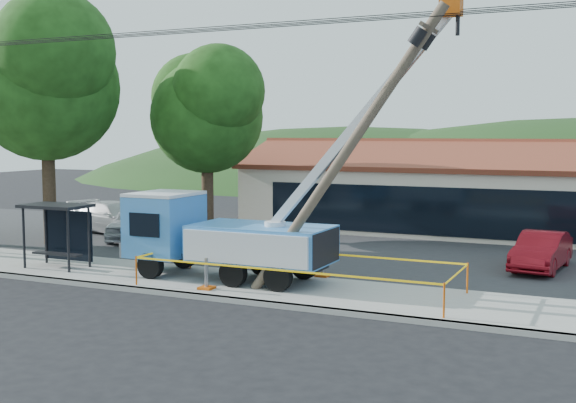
# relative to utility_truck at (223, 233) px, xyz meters

# --- Properties ---
(ground) EXTENTS (120.00, 120.00, 0.00)m
(ground) POSITION_rel_utility_truck_xyz_m (1.26, -4.45, -1.66)
(ground) COLOR black
(ground) RESTS_ON ground
(curb) EXTENTS (60.00, 0.25, 0.15)m
(curb) POSITION_rel_utility_truck_xyz_m (1.26, -2.35, -1.59)
(curb) COLOR gray
(curb) RESTS_ON ground
(sidewalk) EXTENTS (60.00, 4.00, 0.15)m
(sidewalk) POSITION_rel_utility_truck_xyz_m (1.26, -0.45, -1.59)
(sidewalk) COLOR gray
(sidewalk) RESTS_ON ground
(parking_lot) EXTENTS (60.00, 12.00, 0.10)m
(parking_lot) POSITION_rel_utility_truck_xyz_m (1.26, 7.55, -1.61)
(parking_lot) COLOR #28282B
(parking_lot) RESTS_ON ground
(strip_mall) EXTENTS (22.50, 8.53, 4.67)m
(strip_mall) POSITION_rel_utility_truck_xyz_m (5.26, 15.53, 0.22)
(strip_mall) COLOR beige
(strip_mall) RESTS_ON ground
(tree_west_near) EXTENTS (7.56, 6.72, 10.80)m
(tree_west_near) POSITION_rel_utility_truck_xyz_m (-10.74, 3.55, 5.86)
(tree_west_near) COLOR #332316
(tree_west_near) RESTS_ON ground
(tree_lot) EXTENTS (6.30, 5.60, 8.94)m
(tree_lot) POSITION_rel_utility_truck_xyz_m (-5.74, 8.55, 4.55)
(tree_lot) COLOR #332316
(tree_lot) RESTS_ON ground
(hill_west) EXTENTS (78.40, 56.00, 28.00)m
(hill_west) POSITION_rel_utility_truck_xyz_m (-13.74, 50.55, -1.66)
(hill_west) COLOR #1A3613
(hill_west) RESTS_ON ground
(utility_truck) EXTENTS (11.09, 3.76, 8.53)m
(utility_truck) POSITION_rel_utility_truck_xyz_m (0.00, 0.00, 0.00)
(utility_truck) COLOR black
(utility_truck) RESTS_ON ground
(leaning_pole) EXTENTS (6.00, 1.69, 8.45)m
(leaning_pole) POSITION_rel_utility_truck_xyz_m (4.80, -0.92, 3.04)
(leaning_pole) COLOR brown
(leaning_pole) RESTS_ON ground
(bus_shelter) EXTENTS (2.38, 1.48, 2.29)m
(bus_shelter) POSITION_rel_utility_truck_xyz_m (-6.40, -0.65, 0.15)
(bus_shelter) COLOR black
(bus_shelter) RESTS_ON ground
(caution_tape) EXTENTS (9.84, 3.24, 0.94)m
(caution_tape) POSITION_rel_utility_truck_xyz_m (2.89, -0.48, -0.82)
(caution_tape) COLOR #CF510B
(caution_tape) RESTS_ON ground
(car_silver) EXTENTS (3.61, 5.21, 1.65)m
(car_silver) POSITION_rel_utility_truck_xyz_m (-8.21, 6.36, -1.66)
(car_silver) COLOR #A4A6AC
(car_silver) RESTS_ON ground
(car_red) EXTENTS (1.89, 4.23, 1.35)m
(car_red) POSITION_rel_utility_truck_xyz_m (9.41, 6.24, -1.66)
(car_red) COLOR maroon
(car_red) RESTS_ON ground
(car_white) EXTENTS (5.59, 3.24, 1.52)m
(car_white) POSITION_rel_utility_truck_xyz_m (-10.36, 7.52, -1.66)
(car_white) COLOR silver
(car_white) RESTS_ON ground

